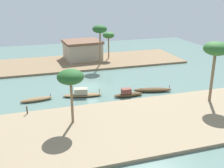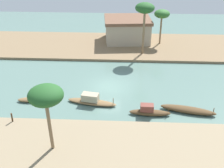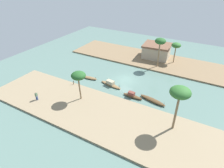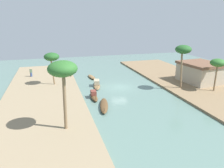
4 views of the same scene
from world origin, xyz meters
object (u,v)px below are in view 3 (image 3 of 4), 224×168
at_px(sampan_with_tall_canopy, 111,84).
at_px(riverside_building, 157,51).
at_px(palm_tree_left_far, 180,93).
at_px(palm_tree_right_tall, 160,42).
at_px(sampan_with_red_awning, 132,96).
at_px(sampan_open_hull, 153,100).
at_px(person_on_near_bank, 37,96).
at_px(palm_tree_right_short, 176,46).
at_px(palm_tree_left_near, 78,76).
at_px(mooring_post, 73,82).
at_px(sampan_near_left_bank, 89,78).

bearing_deg(sampan_with_tall_canopy, riverside_building, 89.20).
height_order(palm_tree_left_far, palm_tree_right_tall, palm_tree_left_far).
bearing_deg(riverside_building, sampan_with_red_awning, -89.22).
height_order(sampan_open_hull, person_on_near_bank, person_on_near_bank).
distance_m(sampan_open_hull, palm_tree_left_far, 9.46).
height_order(sampan_open_hull, riverside_building, riverside_building).
xyz_separation_m(sampan_with_red_awning, palm_tree_right_tall, (0.02, 14.33, 6.04)).
height_order(palm_tree_right_short, riverside_building, palm_tree_right_short).
xyz_separation_m(person_on_near_bank, palm_tree_left_near, (6.63, 4.08, 3.98)).
bearing_deg(palm_tree_right_tall, sampan_open_hull, -74.96).
distance_m(person_on_near_bank, palm_tree_left_near, 8.75).
xyz_separation_m(mooring_post, palm_tree_right_short, (14.93, 20.76, 3.94)).
bearing_deg(palm_tree_left_near, palm_tree_right_tall, 68.51).
distance_m(sampan_with_tall_canopy, palm_tree_left_near, 8.76).
xyz_separation_m(mooring_post, palm_tree_left_far, (20.77, -2.50, 5.68)).
distance_m(sampan_near_left_bank, sampan_open_hull, 14.89).
height_order(sampan_with_red_awning, palm_tree_right_tall, palm_tree_right_tall).
relative_size(sampan_open_hull, palm_tree_right_short, 1.04).
bearing_deg(riverside_building, sampan_with_tall_canopy, -106.23).
xyz_separation_m(person_on_near_bank, palm_tree_left_far, (23.04, 4.93, 5.39)).
relative_size(sampan_with_tall_canopy, sampan_open_hull, 0.96).
bearing_deg(sampan_with_tall_canopy, sampan_near_left_bank, -171.82).
distance_m(sampan_with_tall_canopy, sampan_open_hull, 9.36).
bearing_deg(sampan_with_red_awning, person_on_near_bank, -144.71).
bearing_deg(palm_tree_left_near, palm_tree_left_far, 2.96).
relative_size(mooring_post, riverside_building, 0.11).
bearing_deg(sampan_open_hull, palm_tree_left_near, -138.74).
height_order(sampan_with_tall_canopy, palm_tree_left_near, palm_tree_left_near).
xyz_separation_m(palm_tree_right_tall, riverside_building, (-2.14, 5.41, -4.34)).
bearing_deg(sampan_near_left_bank, palm_tree_right_tall, 42.63).
bearing_deg(riverside_building, palm_tree_right_short, -17.80).
distance_m(sampan_with_tall_canopy, person_on_near_bank, 14.25).
distance_m(sampan_near_left_bank, palm_tree_left_far, 21.71).
bearing_deg(palm_tree_left_far, sampan_with_red_awning, 151.94).
distance_m(sampan_open_hull, person_on_near_bank, 20.77).
height_order(sampan_open_hull, palm_tree_left_near, palm_tree_left_near).
relative_size(person_on_near_bank, riverside_building, 0.22).
bearing_deg(person_on_near_bank, sampan_near_left_bank, -29.67).
bearing_deg(palm_tree_left_far, sampan_open_hull, 133.41).
distance_m(sampan_with_tall_canopy, sampan_near_left_bank, 5.55).
xyz_separation_m(sampan_with_tall_canopy, person_on_near_bank, (-8.81, -11.18, 0.65)).
height_order(sampan_with_red_awning, person_on_near_bank, person_on_near_bank).
bearing_deg(sampan_near_left_bank, palm_tree_left_near, -70.78).
bearing_deg(palm_tree_left_near, sampan_near_left_bank, 114.82).
xyz_separation_m(person_on_near_bank, riverside_building, (12.28, 29.27, 1.05)).
distance_m(person_on_near_bank, palm_tree_right_tall, 28.39).
bearing_deg(sampan_open_hull, palm_tree_left_far, -33.20).
bearing_deg(palm_tree_right_short, sampan_near_left_bank, -129.64).
bearing_deg(mooring_post, sampan_open_hull, 9.74).
distance_m(mooring_post, palm_tree_right_tall, 21.21).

